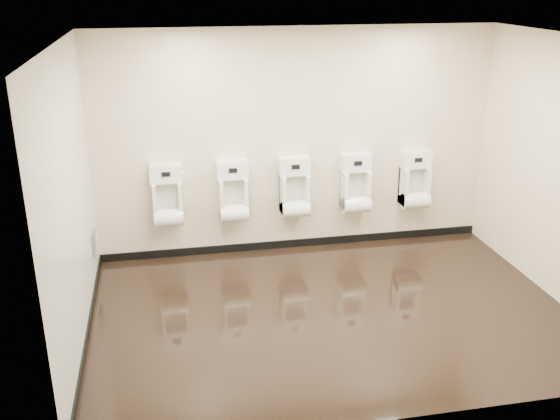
% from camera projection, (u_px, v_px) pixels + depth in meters
% --- Properties ---
extents(ground, '(5.00, 3.50, 0.00)m').
position_uv_depth(ground, '(331.00, 312.00, 6.61)').
color(ground, black).
rests_on(ground, ground).
extents(ceiling, '(5.00, 3.50, 0.00)m').
position_uv_depth(ceiling, '(340.00, 40.00, 5.62)').
color(ceiling, white).
extents(back_wall, '(5.00, 0.02, 2.80)m').
position_uv_depth(back_wall, '(297.00, 143.00, 7.72)').
color(back_wall, beige).
rests_on(back_wall, ground).
extents(front_wall, '(5.00, 0.02, 2.80)m').
position_uv_depth(front_wall, '(402.00, 262.00, 4.51)').
color(front_wall, beige).
rests_on(front_wall, ground).
extents(left_wall, '(0.02, 3.50, 2.80)m').
position_uv_depth(left_wall, '(70.00, 204.00, 5.66)').
color(left_wall, beige).
rests_on(left_wall, ground).
extents(tile_overlay_left, '(0.01, 3.50, 2.80)m').
position_uv_depth(tile_overlay_left, '(71.00, 204.00, 5.66)').
color(tile_overlay_left, white).
rests_on(tile_overlay_left, ground).
extents(skirting_back, '(5.00, 0.02, 0.10)m').
position_uv_depth(skirting_back, '(296.00, 243.00, 8.18)').
color(skirting_back, black).
rests_on(skirting_back, ground).
extents(skirting_left, '(0.02, 3.50, 0.10)m').
position_uv_depth(skirting_left, '(88.00, 332.00, 6.14)').
color(skirting_left, black).
rests_on(skirting_left, ground).
extents(access_panel, '(0.04, 0.25, 0.25)m').
position_uv_depth(access_panel, '(94.00, 242.00, 7.08)').
color(access_panel, '#9E9EA3').
rests_on(access_panel, left_wall).
extents(urinal_0, '(0.40, 0.30, 0.74)m').
position_uv_depth(urinal_0, '(167.00, 200.00, 7.51)').
color(urinal_0, white).
rests_on(urinal_0, back_wall).
extents(urinal_1, '(0.40, 0.30, 0.74)m').
position_uv_depth(urinal_1, '(233.00, 195.00, 7.66)').
color(urinal_1, white).
rests_on(urinal_1, back_wall).
extents(urinal_2, '(0.40, 0.30, 0.74)m').
position_uv_depth(urinal_2, '(295.00, 191.00, 7.80)').
color(urinal_2, white).
rests_on(urinal_2, back_wall).
extents(urinal_3, '(0.40, 0.30, 0.74)m').
position_uv_depth(urinal_3, '(356.00, 188.00, 7.94)').
color(urinal_3, white).
rests_on(urinal_3, back_wall).
extents(urinal_4, '(0.40, 0.30, 0.74)m').
position_uv_depth(urinal_4, '(415.00, 184.00, 8.09)').
color(urinal_4, white).
rests_on(urinal_4, back_wall).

